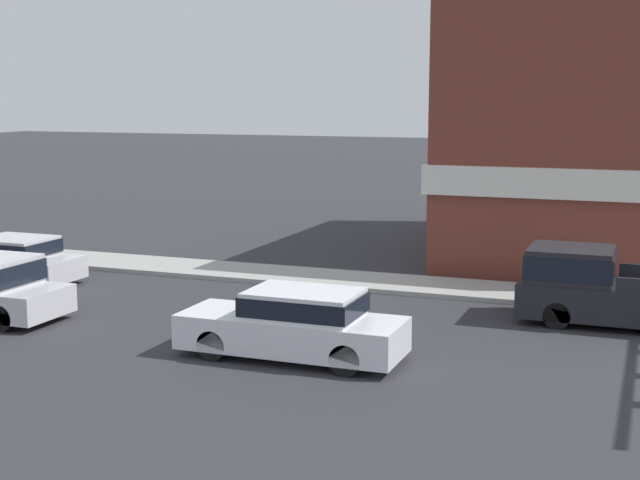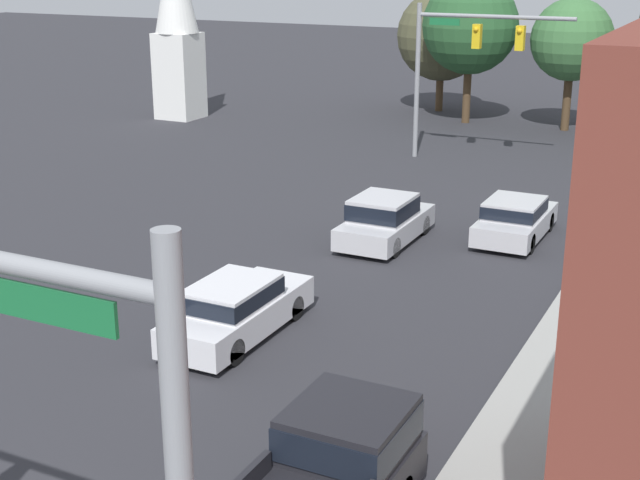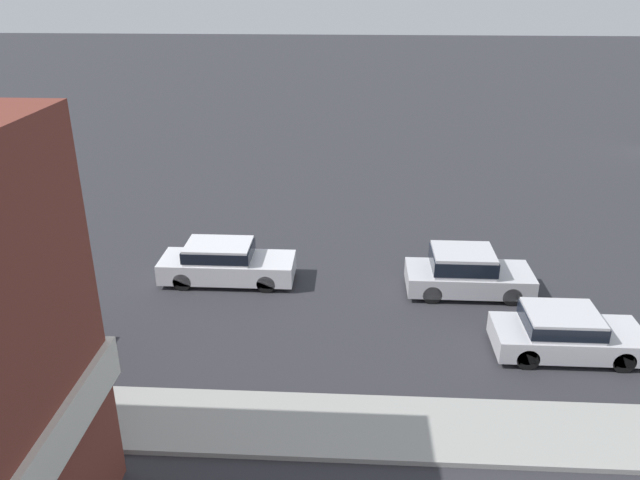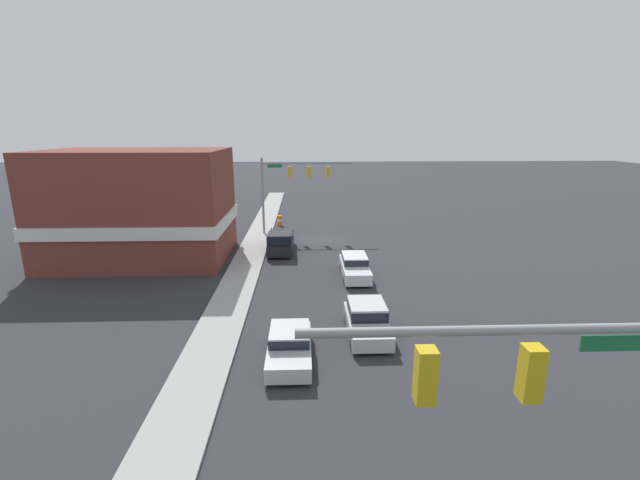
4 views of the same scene
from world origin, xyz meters
The scene contains 3 objects.
car_lead centered at (-2.16, 10.12, 0.78)m, with size 1.77×4.85×1.51m.
car_second_ahead centered at (-1.78, 18.77, 0.83)m, with size 1.93×4.36×1.61m.
car_oncoming centered at (1.99, 21.08, 0.74)m, with size 1.88×4.33×1.41m.
Camera 3 is at (18.15, 14.74, 10.52)m, focal length 35.00 mm.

